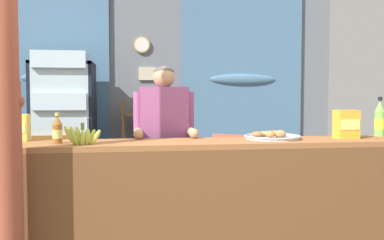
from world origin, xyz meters
The scene contains 14 objects.
ground_plane centered at (0.00, 1.24, 0.00)m, with size 8.08×8.08×0.00m, color #665B51.
back_wall_curtained centered at (0.01, 3.15, 1.46)m, with size 5.15×0.22×2.85m.
stall_counter centered at (0.07, 0.36, 0.59)m, with size 3.99×0.51×0.96m.
timber_post centered at (-1.08, 0.07, 1.33)m, with size 0.19×0.17×2.78m.
drink_fridge centered at (-1.17, 2.59, 1.01)m, with size 0.74×0.64×1.84m.
bottle_shelf_rack centered at (-0.23, 2.79, 0.66)m, with size 0.48×0.28×1.26m.
plastic_lawn_chair centered at (0.87, 2.12, 0.49)m, with size 0.62×0.62×0.86m.
shopkeeper centered at (-0.05, 0.94, 0.99)m, with size 0.53×0.42×1.56m.
soda_bottle_lime_soda centered at (1.80, 0.65, 1.10)m, with size 0.09×0.09×0.34m.
soda_bottle_iced_tea centered at (-0.86, 0.45, 1.05)m, with size 0.07×0.07×0.22m.
snack_box_choco_powder centered at (1.40, 0.49, 1.08)m, with size 0.18×0.13×0.23m.
snack_box_instant_noodle centered at (-1.19, 0.67, 1.06)m, with size 0.17×0.13×0.20m.
pastry_tray centered at (0.79, 0.54, 0.98)m, with size 0.45×0.45×0.07m.
banana_bunch centered at (-0.67, 0.34, 1.02)m, with size 0.27×0.06×0.16m.
Camera 1 is at (-0.31, -2.52, 1.29)m, focal length 37.34 mm.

